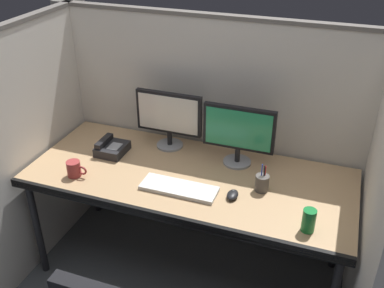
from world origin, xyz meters
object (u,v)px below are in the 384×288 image
(desk, at_px, (188,183))
(soda_can, at_px, (309,220))
(computer_mouse, at_px, (232,195))
(desk_phone, at_px, (111,148))
(pen_cup, at_px, (262,183))
(monitor_left, at_px, (169,116))
(coffee_mug, at_px, (74,169))
(monitor_right, at_px, (239,132))
(keyboard_main, at_px, (178,188))

(desk, relative_size, soda_can, 15.57)
(computer_mouse, distance_m, desk_phone, 0.87)
(pen_cup, bearing_deg, monitor_left, 156.93)
(desk, relative_size, coffee_mug, 15.08)
(monitor_right, xyz_separation_m, desk_phone, (-0.78, -0.15, -0.18))
(desk_phone, xyz_separation_m, coffee_mug, (-0.07, -0.31, 0.01))
(desk_phone, bearing_deg, computer_mouse, -13.30)
(computer_mouse, height_order, desk_phone, desk_phone)
(keyboard_main, xyz_separation_m, coffee_mug, (-0.62, -0.07, 0.04))
(monitor_left, relative_size, soda_can, 3.52)
(desk, xyz_separation_m, desk_phone, (-0.55, 0.08, 0.08))
(desk, xyz_separation_m, monitor_left, (-0.24, 0.29, 0.27))
(pen_cup, bearing_deg, monitor_right, 131.09)
(coffee_mug, bearing_deg, desk, 19.79)
(desk_phone, bearing_deg, monitor_right, 10.90)
(keyboard_main, height_order, computer_mouse, computer_mouse)
(keyboard_main, height_order, coffee_mug, coffee_mug)
(monitor_left, bearing_deg, keyboard_main, -62.07)
(desk_phone, bearing_deg, coffee_mug, -103.13)
(soda_can, distance_m, coffee_mug, 1.34)
(monitor_right, xyz_separation_m, pen_cup, (0.20, -0.23, -0.17))
(monitor_left, xyz_separation_m, computer_mouse, (0.53, -0.40, -0.20))
(coffee_mug, bearing_deg, computer_mouse, 6.61)
(desk_phone, bearing_deg, desk, -8.61)
(computer_mouse, bearing_deg, soda_can, -18.07)
(monitor_left, relative_size, desk_phone, 2.26)
(monitor_left, bearing_deg, computer_mouse, -37.13)
(computer_mouse, bearing_deg, coffee_mug, -173.39)
(monitor_right, bearing_deg, monitor_left, 173.47)
(keyboard_main, bearing_deg, pen_cup, 19.31)
(monitor_left, bearing_deg, soda_can, -29.62)
(monitor_right, height_order, pen_cup, monitor_right)
(computer_mouse, distance_m, soda_can, 0.44)
(computer_mouse, height_order, soda_can, soda_can)
(desk, height_order, keyboard_main, keyboard_main)
(monitor_right, bearing_deg, computer_mouse, -79.06)
(keyboard_main, relative_size, desk_phone, 2.26)
(desk, height_order, desk_phone, desk_phone)
(monitor_right, bearing_deg, soda_can, -45.17)
(desk, relative_size, monitor_left, 4.42)
(soda_can, bearing_deg, desk, 160.49)
(desk, xyz_separation_m, monitor_right, (0.23, 0.23, 0.27))
(monitor_right, distance_m, computer_mouse, 0.41)
(pen_cup, bearing_deg, computer_mouse, -138.09)
(keyboard_main, height_order, desk_phone, desk_phone)
(desk, xyz_separation_m, keyboard_main, (-0.00, -0.15, 0.06))
(desk_phone, bearing_deg, keyboard_main, -23.14)
(monitor_right, relative_size, keyboard_main, 1.00)
(pen_cup, height_order, desk_phone, pen_cup)
(keyboard_main, relative_size, coffee_mug, 3.41)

